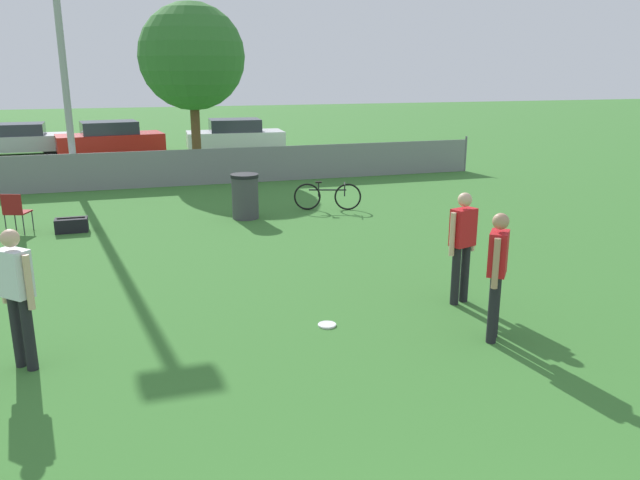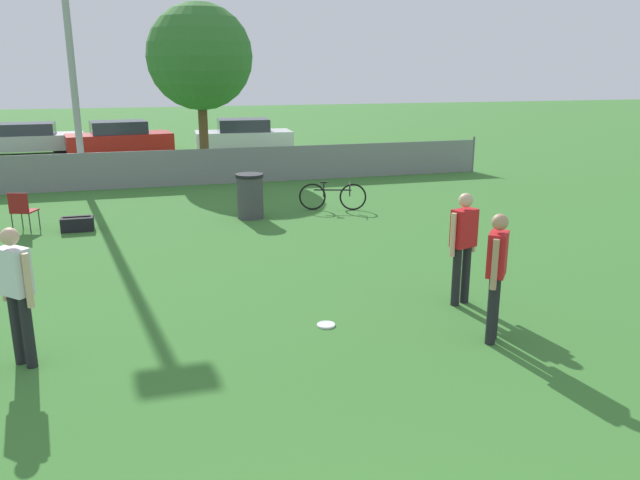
{
  "view_description": "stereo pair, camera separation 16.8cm",
  "coord_description": "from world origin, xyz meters",
  "px_view_note": "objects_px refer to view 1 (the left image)",
  "views": [
    {
      "loc": [
        -1.54,
        -1.19,
        3.45
      ],
      "look_at": [
        1.04,
        7.15,
        1.05
      ],
      "focal_mm": 35.0,
      "sensor_mm": 36.0,
      "label": 1
    },
    {
      "loc": [
        -1.38,
        -1.24,
        3.45
      ],
      "look_at": [
        1.04,
        7.15,
        1.05
      ],
      "focal_mm": 35.0,
      "sensor_mm": 36.0,
      "label": 2
    }
  ],
  "objects_px": {
    "player_defender_red": "(497,268)",
    "parked_car_white": "(235,136)",
    "bicycle_sideline": "(328,196)",
    "parked_car_red": "(110,139)",
    "frisbee_disc": "(327,325)",
    "player_thrower_red": "(462,241)",
    "player_receiver_white": "(17,290)",
    "folding_chair_sideline": "(16,210)",
    "trash_bin": "(245,196)",
    "tree_near_pole": "(192,57)",
    "gear_bag_sideline": "(72,225)",
    "parked_car_silver": "(14,140)"
  },
  "relations": [
    {
      "from": "player_defender_red",
      "to": "parked_car_white",
      "type": "distance_m",
      "value": 20.23
    },
    {
      "from": "bicycle_sideline",
      "to": "parked_car_red",
      "type": "relative_size",
      "value": 0.37
    },
    {
      "from": "bicycle_sideline",
      "to": "frisbee_disc",
      "type": "bearing_deg",
      "value": -89.92
    },
    {
      "from": "player_thrower_red",
      "to": "parked_car_white",
      "type": "height_order",
      "value": "player_thrower_red"
    },
    {
      "from": "parked_car_white",
      "to": "frisbee_disc",
      "type": "bearing_deg",
      "value": -93.04
    },
    {
      "from": "player_receiver_white",
      "to": "folding_chair_sideline",
      "type": "relative_size",
      "value": 1.92
    },
    {
      "from": "frisbee_disc",
      "to": "folding_chair_sideline",
      "type": "height_order",
      "value": "folding_chair_sideline"
    },
    {
      "from": "bicycle_sideline",
      "to": "trash_bin",
      "type": "distance_m",
      "value": 2.17
    },
    {
      "from": "parked_car_red",
      "to": "parked_car_white",
      "type": "xyz_separation_m",
      "value": [
        5.11,
        -0.47,
        0.0
      ]
    },
    {
      "from": "bicycle_sideline",
      "to": "parked_car_white",
      "type": "distance_m",
      "value": 12.15
    },
    {
      "from": "tree_near_pole",
      "to": "parked_car_red",
      "type": "height_order",
      "value": "tree_near_pole"
    },
    {
      "from": "player_receiver_white",
      "to": "player_thrower_red",
      "type": "height_order",
      "value": "same"
    },
    {
      "from": "player_defender_red",
      "to": "parked_car_red",
      "type": "bearing_deg",
      "value": 52.01
    },
    {
      "from": "folding_chair_sideline",
      "to": "gear_bag_sideline",
      "type": "height_order",
      "value": "folding_chair_sideline"
    },
    {
      "from": "folding_chair_sideline",
      "to": "parked_car_red",
      "type": "distance_m",
      "value": 12.96
    },
    {
      "from": "folding_chair_sideline",
      "to": "parked_car_white",
      "type": "distance_m",
      "value": 14.15
    },
    {
      "from": "folding_chair_sideline",
      "to": "trash_bin",
      "type": "height_order",
      "value": "trash_bin"
    },
    {
      "from": "player_defender_red",
      "to": "player_receiver_white",
      "type": "bearing_deg",
      "value": 119.11
    },
    {
      "from": "parked_car_silver",
      "to": "player_defender_red",
      "type": "bearing_deg",
      "value": -69.84
    },
    {
      "from": "bicycle_sideline",
      "to": "parked_car_red",
      "type": "xyz_separation_m",
      "value": [
        -5.37,
        12.61,
        0.31
      ]
    },
    {
      "from": "player_thrower_red",
      "to": "parked_car_silver",
      "type": "height_order",
      "value": "player_thrower_red"
    },
    {
      "from": "player_defender_red",
      "to": "parked_car_silver",
      "type": "distance_m",
      "value": 23.39
    },
    {
      "from": "parked_car_red",
      "to": "folding_chair_sideline",
      "type": "bearing_deg",
      "value": -105.9
    },
    {
      "from": "tree_near_pole",
      "to": "folding_chair_sideline",
      "type": "distance_m",
      "value": 9.68
    },
    {
      "from": "player_thrower_red",
      "to": "trash_bin",
      "type": "height_order",
      "value": "player_thrower_red"
    },
    {
      "from": "bicycle_sideline",
      "to": "parked_car_silver",
      "type": "relative_size",
      "value": 0.35
    },
    {
      "from": "parked_car_red",
      "to": "parked_car_white",
      "type": "distance_m",
      "value": 5.14
    },
    {
      "from": "player_defender_red",
      "to": "bicycle_sideline",
      "type": "xyz_separation_m",
      "value": [
        0.32,
        8.09,
        -0.63
      ]
    },
    {
      "from": "player_receiver_white",
      "to": "frisbee_disc",
      "type": "distance_m",
      "value": 3.94
    },
    {
      "from": "trash_bin",
      "to": "gear_bag_sideline",
      "type": "height_order",
      "value": "trash_bin"
    },
    {
      "from": "frisbee_disc",
      "to": "tree_near_pole",
      "type": "bearing_deg",
      "value": 90.52
    },
    {
      "from": "tree_near_pole",
      "to": "player_thrower_red",
      "type": "distance_m",
      "value": 14.77
    },
    {
      "from": "player_receiver_white",
      "to": "player_defender_red",
      "type": "relative_size",
      "value": 1.0
    },
    {
      "from": "player_receiver_white",
      "to": "parked_car_red",
      "type": "relative_size",
      "value": 0.39
    },
    {
      "from": "bicycle_sideline",
      "to": "trash_bin",
      "type": "xyz_separation_m",
      "value": [
        -2.15,
        -0.27,
        0.18
      ]
    },
    {
      "from": "trash_bin",
      "to": "gear_bag_sideline",
      "type": "distance_m",
      "value": 3.9
    },
    {
      "from": "folding_chair_sideline",
      "to": "bicycle_sideline",
      "type": "relative_size",
      "value": 0.55
    },
    {
      "from": "folding_chair_sideline",
      "to": "frisbee_disc",
      "type": "bearing_deg",
      "value": 145.79
    },
    {
      "from": "player_defender_red",
      "to": "gear_bag_sideline",
      "type": "height_order",
      "value": "player_defender_red"
    },
    {
      "from": "bicycle_sideline",
      "to": "player_thrower_red",
      "type": "bearing_deg",
      "value": -72.62
    },
    {
      "from": "frisbee_disc",
      "to": "bicycle_sideline",
      "type": "bearing_deg",
      "value": 72.09
    },
    {
      "from": "bicycle_sideline",
      "to": "folding_chair_sideline",
      "type": "bearing_deg",
      "value": -160.21
    },
    {
      "from": "folding_chair_sideline",
      "to": "player_defender_red",
      "type": "bearing_deg",
      "value": 151.08
    },
    {
      "from": "player_defender_red",
      "to": "parked_car_white",
      "type": "height_order",
      "value": "player_defender_red"
    },
    {
      "from": "player_thrower_red",
      "to": "parked_car_red",
      "type": "distance_m",
      "value": 20.09
    },
    {
      "from": "bicycle_sideline",
      "to": "parked_car_white",
      "type": "xyz_separation_m",
      "value": [
        -0.26,
        12.14,
        0.32
      ]
    },
    {
      "from": "parked_car_silver",
      "to": "folding_chair_sideline",
      "type": "bearing_deg",
      "value": -83.74
    },
    {
      "from": "bicycle_sideline",
      "to": "parked_car_white",
      "type": "height_order",
      "value": "parked_car_white"
    },
    {
      "from": "parked_car_red",
      "to": "parked_car_silver",
      "type": "bearing_deg",
      "value": 157.54
    },
    {
      "from": "player_receiver_white",
      "to": "gear_bag_sideline",
      "type": "xyz_separation_m",
      "value": [
        0.05,
        6.72,
        -0.83
      ]
    }
  ]
}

